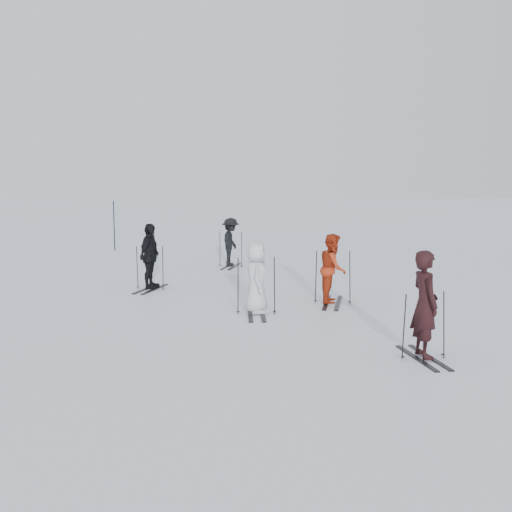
{
  "coord_description": "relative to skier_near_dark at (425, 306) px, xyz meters",
  "views": [
    {
      "loc": [
        -1.42,
        -15.26,
        3.13
      ],
      "look_at": [
        0.0,
        1.0,
        1.0
      ],
      "focal_mm": 45.0,
      "sensor_mm": 36.0,
      "label": 1
    }
  ],
  "objects": [
    {
      "name": "ground",
      "position": [
        -2.33,
        4.99,
        -0.91
      ],
      "size": [
        120.0,
        120.0,
        0.0
      ],
      "primitive_type": "plane",
      "color": "silver",
      "rests_on": "ground"
    },
    {
      "name": "skier_near_dark",
      "position": [
        0.0,
        0.0,
        0.0
      ],
      "size": [
        0.5,
        0.7,
        1.82
      ],
      "primitive_type": "imported",
      "rotation": [
        0.0,
        0.0,
        1.67
      ],
      "color": "black",
      "rests_on": "ground"
    },
    {
      "name": "skier_red",
      "position": [
        -0.59,
        4.67,
        -0.08
      ],
      "size": [
        0.82,
        0.94,
        1.66
      ],
      "primitive_type": "imported",
      "rotation": [
        0.0,
        0.0,
        1.3
      ],
      "color": "#A52D12",
      "rests_on": "ground"
    },
    {
      "name": "skier_grey",
      "position": [
        -2.52,
        3.69,
        -0.13
      ],
      "size": [
        0.54,
        0.79,
        1.57
      ],
      "primitive_type": "imported",
      "rotation": [
        0.0,
        0.0,
        1.52
      ],
      "color": "silver",
      "rests_on": "ground"
    },
    {
      "name": "skier_uphill_left",
      "position": [
        -5.1,
        6.94,
        -0.03
      ],
      "size": [
        0.75,
        1.11,
        1.75
      ],
      "primitive_type": "imported",
      "rotation": [
        0.0,
        0.0,
        1.22
      ],
      "color": "black",
      "rests_on": "ground"
    },
    {
      "name": "skier_uphill_far",
      "position": [
        -2.74,
        10.96,
        -0.11
      ],
      "size": [
        0.86,
        1.16,
        1.61
      ],
      "primitive_type": "imported",
      "rotation": [
        0.0,
        0.0,
        1.29
      ],
      "color": "black",
      "rests_on": "ground"
    },
    {
      "name": "skis_near_dark",
      "position": [
        0.0,
        0.0,
        -0.32
      ],
      "size": [
        1.69,
        1.01,
        1.18
      ],
      "primitive_type": null,
      "rotation": [
        0.0,
        0.0,
        1.67
      ],
      "color": "black",
      "rests_on": "ground"
    },
    {
      "name": "skis_red",
      "position": [
        -0.59,
        4.67,
        -0.25
      ],
      "size": [
        2.0,
        1.4,
        1.32
      ],
      "primitive_type": null,
      "rotation": [
        0.0,
        0.0,
        1.3
      ],
      "color": "black",
      "rests_on": "ground"
    },
    {
      "name": "skis_grey",
      "position": [
        -2.52,
        3.69,
        -0.25
      ],
      "size": [
        1.86,
        1.06,
        1.32
      ],
      "primitive_type": null,
      "rotation": [
        0.0,
        0.0,
        1.52
      ],
      "color": "black",
      "rests_on": "ground"
    },
    {
      "name": "skis_uphill_left",
      "position": [
        -5.1,
        6.94,
        -0.3
      ],
      "size": [
        1.87,
        1.4,
        1.22
      ],
      "primitive_type": null,
      "rotation": [
        0.0,
        0.0,
        1.22
      ],
      "color": "black",
      "rests_on": "ground"
    },
    {
      "name": "skis_uphill_far",
      "position": [
        -2.74,
        10.96,
        -0.3
      ],
      "size": [
        1.85,
        1.31,
        1.22
      ],
      "primitive_type": null,
      "rotation": [
        0.0,
        0.0,
        1.29
      ],
      "color": "black",
      "rests_on": "ground"
    },
    {
      "name": "piste_marker",
      "position": [
        -7.21,
        15.9,
        0.09
      ],
      "size": [
        0.05,
        0.05,
        2.0
      ],
      "primitive_type": "cylinder",
      "rotation": [
        0.0,
        0.0,
        -0.24
      ],
      "color": "black",
      "rests_on": "ground"
    }
  ]
}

